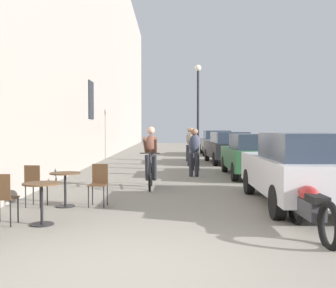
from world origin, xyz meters
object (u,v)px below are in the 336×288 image
Objects in this scene: cafe_table_near at (42,194)px; cyclist_on_bicycle at (151,159)px; parked_car_nearest at (302,168)px; parked_car_fourth at (217,142)px; cafe_table_mid at (66,182)px; cafe_chair_mid_toward_wall at (100,182)px; cafe_chair_near_toward_street at (4,195)px; pedestrian_far at (192,144)px; parked_car_third at (228,147)px; cafe_chair_mid_toward_street at (35,183)px; street_lamp at (199,100)px; pedestrian_near at (195,150)px; parked_motorcycle at (312,208)px; pedestrian_furthest at (190,142)px; pedestrian_mid at (196,147)px; parked_car_second at (253,154)px.

cafe_table_near is 4.71m from cyclist_on_bicycle.
parked_car_nearest and parked_car_fourth have the same top height.
cafe_chair_mid_toward_wall is (0.70, 0.08, -0.00)m from cafe_table_mid.
pedestrian_far is at bearing 71.14° from cafe_chair_near_toward_street.
parked_car_third reaches higher than cafe_chair_near_toward_street.
street_lamp is at bearing 70.48° from cafe_chair_mid_toward_street.
pedestrian_near is 4.08m from pedestrian_far.
cafe_chair_near_toward_street and cafe_chair_mid_toward_street have the same top height.
parked_car_fourth is (4.53, 17.09, 0.29)m from cafe_chair_mid_toward_wall.
pedestrian_near reaches higher than cafe_chair_mid_toward_wall.
parked_car_fourth is at bearing 88.28° from parked_car_third.
pedestrian_near is 11.95m from parked_car_fourth.
street_lamp is at bearing 73.01° from cafe_table_mid.
parked_car_nearest is at bearing -90.74° from parked_car_fourth.
parked_motorcycle is at bearing -80.18° from pedestrian_near.
pedestrian_furthest is (3.25, 13.65, 0.44)m from cafe_table_near.
street_lamp reaches higher than pedestrian_mid.
cafe_chair_mid_toward_street is at bearing -173.08° from cafe_table_mid.
parked_car_fourth is (5.22, 17.17, 0.28)m from cafe_table_mid.
pedestrian_mid is at bearing -95.60° from street_lamp.
pedestrian_furthest is (2.56, 11.95, 0.45)m from cafe_chair_mid_toward_wall.
cafe_chair_mid_toward_wall reaches higher than cafe_table_mid.
pedestrian_near is 7.79m from parked_motorcycle.
cafe_chair_mid_toward_street is 6.62m from pedestrian_near.
parked_motorcycle is (-0.84, -19.41, -0.40)m from parked_car_fourth.
cafe_chair_near_toward_street is 0.20× the size of parked_car_nearest.
cafe_chair_near_toward_street is 0.52× the size of pedestrian_furthest.
pedestrian_near reaches higher than cafe_table_mid.
cafe_chair_mid_toward_street is (-0.63, 1.55, -0.00)m from cafe_table_near.
cafe_chair_near_toward_street is 0.20× the size of parked_car_fourth.
parked_car_nearest is at bearing -83.78° from street_lamp.
pedestrian_near is at bearing 66.14° from cafe_chair_mid_toward_wall.
parked_car_second is at bearing -65.44° from pedestrian_far.
parked_car_third is at bearing 61.69° from pedestrian_mid.
cafe_chair_mid_toward_street is 0.18× the size of street_lamp.
cafe_chair_mid_toward_wall is 0.18× the size of street_lamp.
pedestrian_far is at bearing 87.98° from pedestrian_near.
pedestrian_mid is at bearing 84.96° from pedestrian_near.
cafe_chair_mid_toward_wall is 12.65m from street_lamp.
parked_car_fourth reaches higher than cafe_chair_near_toward_street.
cafe_chair_near_toward_street is 0.54× the size of pedestrian_mid.
cafe_table_mid is 11.96m from parked_car_third.
cafe_chair_mid_toward_wall is at bearing -129.53° from parked_car_second.
parked_car_nearest is 1.05× the size of parked_car_second.
parked_car_third is at bearing -33.73° from pedestrian_furthest.
cyclist_on_bicycle reaches higher than parked_car_third.
parked_car_third reaches higher than cafe_chair_mid_toward_street.
pedestrian_far reaches higher than cafe_chair_mid_toward_wall.
parked_car_nearest reaches higher than cafe_chair_mid_toward_wall.
street_lamp is (3.00, 12.01, 2.59)m from cafe_chair_mid_toward_wall.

